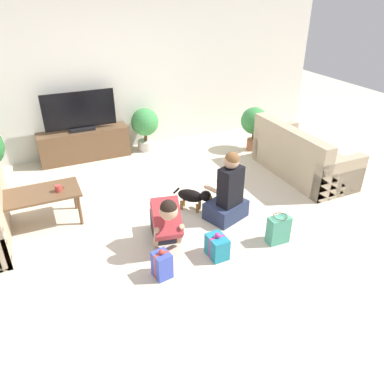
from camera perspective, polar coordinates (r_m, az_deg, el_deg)
ground_plane at (r=5.27m, az=-3.32°, el=-3.24°), size 16.00×16.00×0.00m
wall_back at (r=7.13m, az=-11.70°, el=16.42°), size 8.40×0.06×2.60m
sofa_right at (r=6.44m, az=16.31°, el=5.02°), size 0.85×1.78×0.85m
coffee_table at (r=5.22m, az=-22.48°, el=-0.67°), size 1.06×0.55×0.47m
tv_console at (r=7.05m, az=-16.05°, el=6.96°), size 1.57×0.39×0.55m
tv at (r=6.87m, az=-16.71°, el=11.40°), size 1.23×0.20×0.68m
potted_plant_corner_right at (r=7.18m, az=9.44°, el=10.40°), size 0.50×0.50×0.82m
potted_plant_back_right at (r=7.15m, az=-7.17°, el=10.10°), size 0.51×0.51×0.81m
person_kneeling at (r=4.49m, az=-4.04°, el=-4.38°), size 0.46×0.80×0.78m
person_sitting at (r=4.99m, az=5.51°, el=-0.40°), size 0.63×0.59×0.99m
dog at (r=5.22m, az=0.33°, el=-0.65°), size 0.43×0.44×0.34m
gift_box_a at (r=4.15m, az=-4.61°, el=-10.97°), size 0.21×0.22×0.36m
gift_box_b at (r=4.43m, az=3.84°, el=-8.27°), size 0.21×0.28×0.33m
gift_bag_a at (r=4.74m, az=13.03°, el=-5.60°), size 0.27×0.18×0.38m
mug at (r=5.11m, az=-19.72°, el=0.53°), size 0.12×0.08×0.09m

